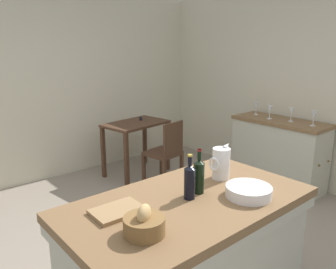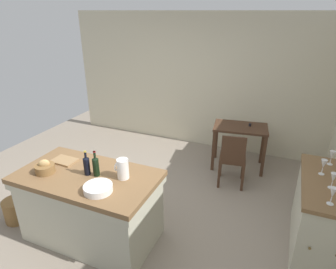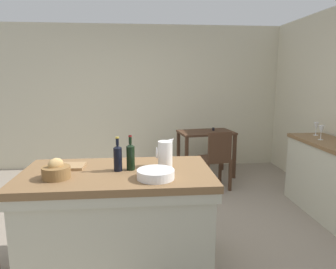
{
  "view_description": "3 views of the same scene",
  "coord_description": "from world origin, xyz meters",
  "px_view_note": "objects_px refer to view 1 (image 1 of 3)",
  "views": [
    {
      "loc": [
        -1.63,
        -2.0,
        1.83
      ],
      "look_at": [
        0.47,
        0.46,
        0.98
      ],
      "focal_mm": 35.83,
      "sensor_mm": 36.0,
      "label": 1
    },
    {
      "loc": [
        1.71,
        -2.82,
        2.6
      ],
      "look_at": [
        0.3,
        0.48,
        1.05
      ],
      "focal_mm": 30.72,
      "sensor_mm": 36.0,
      "label": 2
    },
    {
      "loc": [
        -0.05,
        -3.13,
        1.67
      ],
      "look_at": [
        0.28,
        0.35,
        1.02
      ],
      "focal_mm": 32.7,
      "sensor_mm": 36.0,
      "label": 3
    }
  ],
  "objects_px": {
    "wine_glass_far_left": "(314,116)",
    "wine_bottle_dark": "(199,175)",
    "island_table": "(188,255)",
    "wash_bowl": "(249,191)",
    "wine_glass_right": "(256,106)",
    "writing_desk": "(136,131)",
    "wine_bottle_amber": "(190,181)",
    "wine_glass_left": "(292,112)",
    "wine_glass_middle": "(270,110)",
    "side_cabinet": "(278,153)",
    "wooden_chair": "(166,152)",
    "cutting_board": "(118,211)",
    "bread_basket": "(144,224)",
    "pitcher": "(221,163)"
  },
  "relations": [
    {
      "from": "wine_bottle_dark",
      "to": "wine_glass_right",
      "type": "xyz_separation_m",
      "value": [
        2.44,
        1.27,
        0.02
      ]
    },
    {
      "from": "side_cabinet",
      "to": "wine_bottle_amber",
      "type": "bearing_deg",
      "value": -160.83
    },
    {
      "from": "wooden_chair",
      "to": "wine_glass_far_left",
      "type": "distance_m",
      "value": 1.87
    },
    {
      "from": "bread_basket",
      "to": "wine_glass_right",
      "type": "height_order",
      "value": "wine_glass_right"
    },
    {
      "from": "wine_glass_far_left",
      "to": "wine_glass_right",
      "type": "distance_m",
      "value": 0.86
    },
    {
      "from": "wine_glass_left",
      "to": "pitcher",
      "type": "bearing_deg",
      "value": -162.9
    },
    {
      "from": "pitcher",
      "to": "wine_glass_middle",
      "type": "height_order",
      "value": "pitcher"
    },
    {
      "from": "island_table",
      "to": "pitcher",
      "type": "distance_m",
      "value": 0.68
    },
    {
      "from": "wine_glass_far_left",
      "to": "wine_glass_left",
      "type": "relative_size",
      "value": 1.03
    },
    {
      "from": "cutting_board",
      "to": "wash_bowl",
      "type": "bearing_deg",
      "value": -25.51
    },
    {
      "from": "writing_desk",
      "to": "wine_bottle_amber",
      "type": "bearing_deg",
      "value": -118.0
    },
    {
      "from": "pitcher",
      "to": "bread_basket",
      "type": "relative_size",
      "value": 1.24
    },
    {
      "from": "island_table",
      "to": "wine_bottle_dark",
      "type": "relative_size",
      "value": 5.34
    },
    {
      "from": "writing_desk",
      "to": "wine_glass_left",
      "type": "height_order",
      "value": "wine_glass_left"
    },
    {
      "from": "side_cabinet",
      "to": "wine_bottle_amber",
      "type": "height_order",
      "value": "wine_bottle_amber"
    },
    {
      "from": "wash_bowl",
      "to": "wine_glass_right",
      "type": "relative_size",
      "value": 1.68
    },
    {
      "from": "wooden_chair",
      "to": "wine_bottle_amber",
      "type": "height_order",
      "value": "wine_bottle_amber"
    },
    {
      "from": "bread_basket",
      "to": "wine_bottle_dark",
      "type": "relative_size",
      "value": 0.72
    },
    {
      "from": "writing_desk",
      "to": "wash_bowl",
      "type": "distance_m",
      "value": 2.87
    },
    {
      "from": "wash_bowl",
      "to": "wine_glass_left",
      "type": "relative_size",
      "value": 1.72
    },
    {
      "from": "wash_bowl",
      "to": "cutting_board",
      "type": "relative_size",
      "value": 1.01
    },
    {
      "from": "wash_bowl",
      "to": "wooden_chair",
      "type": "bearing_deg",
      "value": 63.52
    },
    {
      "from": "cutting_board",
      "to": "wine_glass_middle",
      "type": "relative_size",
      "value": 1.64
    },
    {
      "from": "wooden_chair",
      "to": "wine_bottle_amber",
      "type": "bearing_deg",
      "value": -126.3
    },
    {
      "from": "wine_glass_left",
      "to": "wine_glass_right",
      "type": "height_order",
      "value": "wine_glass_right"
    },
    {
      "from": "writing_desk",
      "to": "wine_glass_far_left",
      "type": "bearing_deg",
      "value": -59.62
    },
    {
      "from": "writing_desk",
      "to": "pitcher",
      "type": "distance_m",
      "value": 2.54
    },
    {
      "from": "writing_desk",
      "to": "island_table",
      "type": "bearing_deg",
      "value": -118.1
    },
    {
      "from": "wooden_chair",
      "to": "wash_bowl",
      "type": "distance_m",
      "value": 2.31
    },
    {
      "from": "side_cabinet",
      "to": "wooden_chair",
      "type": "relative_size",
      "value": 1.38
    },
    {
      "from": "wooden_chair",
      "to": "island_table",
      "type": "bearing_deg",
      "value": -126.38
    },
    {
      "from": "wooden_chair",
      "to": "cutting_board",
      "type": "xyz_separation_m",
      "value": [
        -1.78,
        -1.66,
        0.41
      ]
    },
    {
      "from": "wine_glass_left",
      "to": "wine_glass_middle",
      "type": "relative_size",
      "value": 0.96
    },
    {
      "from": "wine_glass_middle",
      "to": "pitcher",
      "type": "bearing_deg",
      "value": -155.79
    },
    {
      "from": "wine_glass_left",
      "to": "wine_glass_middle",
      "type": "distance_m",
      "value": 0.28
    },
    {
      "from": "wine_glass_far_left",
      "to": "wine_bottle_dark",
      "type": "bearing_deg",
      "value": -170.14
    },
    {
      "from": "island_table",
      "to": "wine_glass_far_left",
      "type": "height_order",
      "value": "wine_glass_far_left"
    },
    {
      "from": "bread_basket",
      "to": "wine_glass_middle",
      "type": "distance_m",
      "value": 3.14
    },
    {
      "from": "wash_bowl",
      "to": "wine_glass_far_left",
      "type": "bearing_deg",
      "value": 17.05
    },
    {
      "from": "wash_bowl",
      "to": "side_cabinet",
      "type": "bearing_deg",
      "value": 26.67
    },
    {
      "from": "island_table",
      "to": "bread_basket",
      "type": "bearing_deg",
      "value": -162.55
    },
    {
      "from": "wine_glass_right",
      "to": "side_cabinet",
      "type": "bearing_deg",
      "value": -96.4
    },
    {
      "from": "writing_desk",
      "to": "wine_glass_left",
      "type": "bearing_deg",
      "value": -54.63
    },
    {
      "from": "pitcher",
      "to": "wine_glass_left",
      "type": "height_order",
      "value": "pitcher"
    },
    {
      "from": "side_cabinet",
      "to": "bread_basket",
      "type": "distance_m",
      "value": 3.18
    },
    {
      "from": "wine_glass_far_left",
      "to": "wine_glass_right",
      "type": "height_order",
      "value": "wine_glass_far_left"
    },
    {
      "from": "side_cabinet",
      "to": "wine_bottle_dark",
      "type": "distance_m",
      "value": 2.6
    },
    {
      "from": "wine_bottle_amber",
      "to": "wine_glass_far_left",
      "type": "bearing_deg",
      "value": 9.96
    },
    {
      "from": "cutting_board",
      "to": "wine_glass_middle",
      "type": "distance_m",
      "value": 3.03
    },
    {
      "from": "island_table",
      "to": "cutting_board",
      "type": "relative_size",
      "value": 5.46
    }
  ]
}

